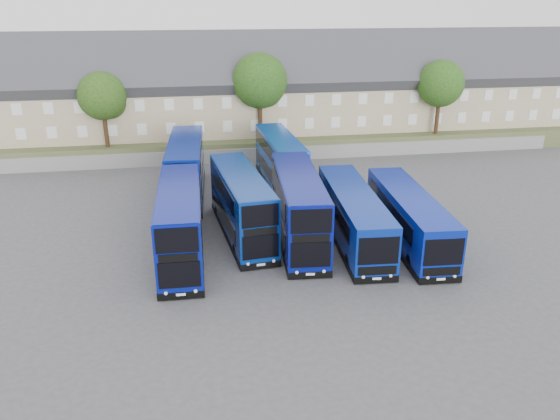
% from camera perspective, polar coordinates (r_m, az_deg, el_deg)
% --- Properties ---
extents(ground, '(120.00, 120.00, 0.00)m').
position_cam_1_polar(ground, '(36.46, 0.27, -5.43)').
color(ground, '#48474C').
rests_on(ground, ground).
extents(retaining_wall, '(70.00, 0.40, 1.50)m').
position_cam_1_polar(retaining_wall, '(58.49, -3.78, 5.74)').
color(retaining_wall, slate).
rests_on(retaining_wall, ground).
extents(earth_bank, '(80.00, 20.00, 2.00)m').
position_cam_1_polar(earth_bank, '(68.08, -4.69, 8.16)').
color(earth_bank, '#4C5731').
rests_on(earth_bank, ground).
extents(terrace_row, '(66.00, 10.40, 11.20)m').
position_cam_1_polar(terrace_row, '(63.91, 0.99, 12.48)').
color(terrace_row, tan).
rests_on(terrace_row, earth_bank).
extents(dd_front_left, '(2.95, 12.00, 4.75)m').
position_cam_1_polar(dd_front_left, '(36.87, -10.35, -1.49)').
color(dd_front_left, navy).
rests_on(dd_front_left, ground).
extents(dd_front_mid, '(3.88, 11.98, 4.68)m').
position_cam_1_polar(dd_front_mid, '(39.69, -4.02, 0.45)').
color(dd_front_mid, navy).
rests_on(dd_front_mid, ground).
extents(dd_front_right, '(3.70, 12.46, 4.89)m').
position_cam_1_polar(dd_front_right, '(38.78, 1.93, 0.14)').
color(dd_front_right, navy).
rests_on(dd_front_right, ground).
extents(dd_rear_left, '(3.47, 12.44, 4.90)m').
position_cam_1_polar(dd_rear_left, '(48.52, -9.76, 4.23)').
color(dd_rear_left, navy).
rests_on(dd_rear_left, ground).
extents(dd_rear_right, '(3.14, 11.74, 4.63)m').
position_cam_1_polar(dd_rear_right, '(50.46, 0.04, 5.05)').
color(dd_rear_right, '#083DA4').
rests_on(dd_rear_right, ground).
extents(coach_east_a, '(3.66, 13.54, 3.66)m').
position_cam_1_polar(coach_east_a, '(39.29, 7.64, -0.71)').
color(coach_east_a, '#072592').
rests_on(coach_east_a, ground).
extents(coach_east_b, '(3.58, 13.18, 3.56)m').
position_cam_1_polar(coach_east_b, '(39.81, 13.29, -0.89)').
color(coach_east_b, '#081D96').
rests_on(coach_east_b, ground).
extents(tree_west, '(4.80, 4.80, 7.65)m').
position_cam_1_polar(tree_west, '(58.52, -17.94, 11.10)').
color(tree_west, '#382314').
rests_on(tree_west, earth_bank).
extents(tree_mid, '(5.76, 5.76, 9.18)m').
position_cam_1_polar(tree_mid, '(58.78, -1.99, 13.14)').
color(tree_mid, '#382314').
rests_on(tree_mid, earth_bank).
extents(tree_east, '(5.12, 5.12, 8.16)m').
position_cam_1_polar(tree_east, '(64.19, 16.51, 12.39)').
color(tree_east, '#382314').
rests_on(tree_east, earth_bank).
extents(tree_far, '(5.44, 5.44, 8.67)m').
position_cam_1_polar(tree_far, '(73.02, 18.52, 13.43)').
color(tree_far, '#382314').
rests_on(tree_far, earth_bank).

